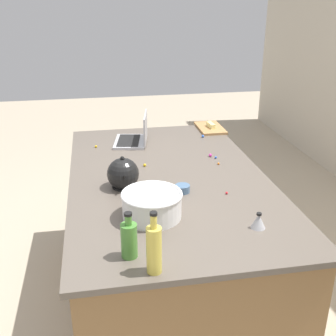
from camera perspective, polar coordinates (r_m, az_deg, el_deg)
ground_plane at (r=2.99m, az=-0.00°, el=-17.02°), size 12.00×12.00×0.00m
island_counter at (r=2.73m, az=-0.00°, el=-9.71°), size 1.96×1.17×0.90m
laptop at (r=3.06m, az=-4.50°, el=4.26°), size 0.34×0.28×0.22m
mixing_bowl_large at (r=2.04m, az=-2.22°, el=-4.95°), size 0.30×0.30×0.13m
bottle_olive at (r=1.75m, az=-5.33°, el=-9.64°), size 0.07×0.07×0.21m
bottle_oil at (r=1.64m, az=-1.92°, el=-10.91°), size 0.06×0.06×0.27m
kettle at (r=2.35m, az=-6.15°, el=-0.85°), size 0.21×0.18×0.20m
cutting_board at (r=3.40m, az=5.77°, el=5.47°), size 0.34×0.19×0.02m
butter_stick_left at (r=3.38m, az=5.86°, el=5.83°), size 0.11×0.05×0.04m
ramekin_small at (r=2.27m, az=-1.32°, el=-3.31°), size 0.08×0.08×0.04m
ramekin_medium at (r=2.30m, az=1.99°, el=-2.82°), size 0.08×0.08×0.04m
kitchen_timer at (r=2.01m, az=12.23°, el=-7.06°), size 0.07×0.07×0.08m
candy_0 at (r=2.69m, az=6.90°, el=0.61°), size 0.01×0.01×0.01m
candy_1 at (r=3.01m, az=-9.79°, el=2.91°), size 0.02×0.02×0.02m
candy_2 at (r=2.81m, az=5.79°, el=1.75°), size 0.02×0.02×0.02m
candy_3 at (r=2.79m, az=6.53°, el=1.45°), size 0.02×0.02×0.02m
candy_4 at (r=2.65m, az=-3.19°, el=0.40°), size 0.02×0.02×0.02m
candy_5 at (r=3.19m, az=4.78°, el=4.34°), size 0.02×0.02×0.02m
candy_6 at (r=2.02m, az=-2.34°, el=-7.18°), size 0.02×0.02×0.02m
candy_7 at (r=2.65m, az=-7.88°, el=0.23°), size 0.02×0.02×0.02m
candy_8 at (r=2.31m, az=8.00°, el=-3.39°), size 0.01×0.01×0.01m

